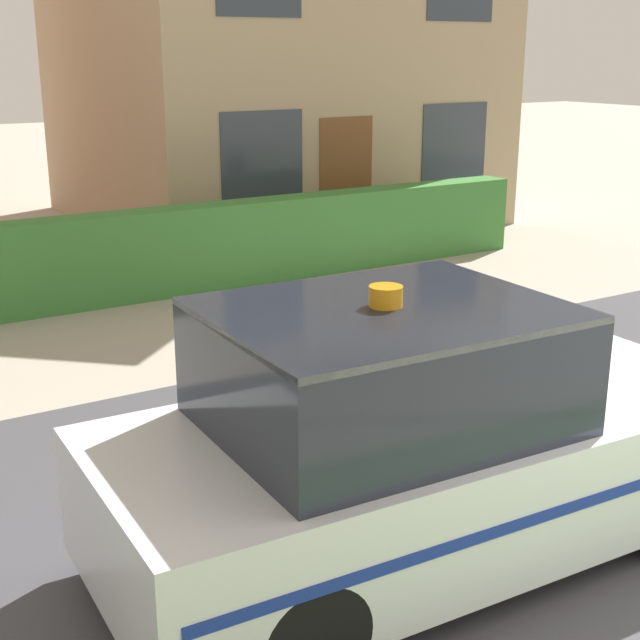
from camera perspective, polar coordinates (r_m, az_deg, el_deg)
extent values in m
cube|color=#424247|center=(7.28, 7.63, -8.55)|extent=(28.00, 5.10, 0.01)
cube|color=#3D7F38|center=(11.58, -14.50, 3.66)|extent=(13.58, 0.50, 1.14)
cylinder|color=black|center=(7.18, 11.90, -6.38)|extent=(0.63, 0.22, 0.62)
cylinder|color=black|center=(4.70, -0.66, -19.51)|extent=(0.63, 0.22, 0.62)
cylinder|color=black|center=(5.91, -8.17, -11.46)|extent=(0.63, 0.22, 0.62)
cube|color=silver|center=(5.75, 7.18, -9.37)|extent=(4.32, 1.94, 0.80)
cube|color=#232833|center=(5.25, 4.13, -2.90)|extent=(2.06, 1.67, 0.72)
cube|color=silver|center=(5.15, 4.21, 0.67)|extent=(2.06, 1.67, 0.04)
cube|color=navy|center=(5.13, 13.24, -12.43)|extent=(4.04, 0.17, 0.07)
cube|color=navy|center=(6.39, 2.45, -5.89)|extent=(4.04, 0.17, 0.07)
cylinder|color=orange|center=(5.13, 4.23, 1.53)|extent=(0.20, 0.20, 0.12)
cube|color=tan|center=(17.42, -3.29, 16.00)|extent=(6.87, 6.38, 5.71)
cube|color=brown|center=(14.63, 1.67, 8.76)|extent=(1.00, 0.02, 2.10)
cube|color=#333D47|center=(13.79, -3.71, 10.53)|extent=(1.40, 0.02, 1.30)
cube|color=#333D47|center=(15.91, 8.60, 11.23)|extent=(1.40, 0.02, 1.30)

